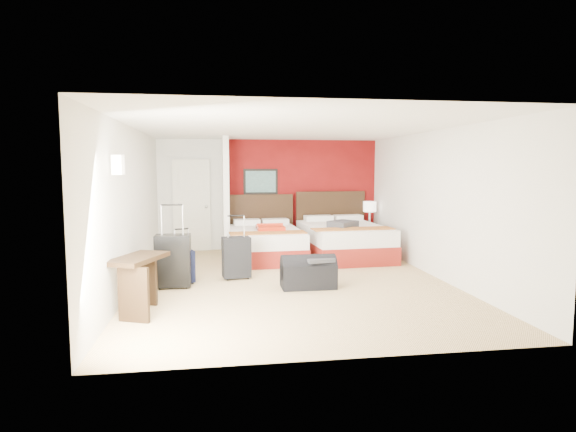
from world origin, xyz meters
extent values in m
plane|color=#D9BC85|center=(0.00, 0.00, 0.00)|extent=(6.50, 6.50, 0.00)
cube|color=silver|center=(0.00, 3.25, 1.25)|extent=(5.00, 0.04, 2.50)
cube|color=silver|center=(-2.50, 0.00, 1.25)|extent=(0.04, 6.50, 2.50)
cube|color=black|center=(-0.20, 3.19, 1.55)|extent=(0.78, 0.03, 0.58)
cube|color=white|center=(-2.38, -1.50, 1.90)|extent=(0.12, 0.20, 0.24)
cube|color=maroon|center=(0.75, 3.23, 1.25)|extent=(3.50, 0.04, 2.50)
cube|color=silver|center=(-1.00, 2.61, 1.25)|extent=(0.12, 1.20, 2.50)
cube|color=silver|center=(-1.75, 3.20, 1.02)|extent=(0.82, 0.06, 2.05)
cube|color=silver|center=(-0.23, 1.98, 0.31)|extent=(1.52, 2.11, 0.61)
cube|color=silver|center=(1.42, 1.95, 0.34)|extent=(1.69, 2.32, 0.67)
cube|color=red|center=(-0.13, 1.88, 0.66)|extent=(0.54, 0.74, 0.09)
cube|color=#3D3D42|center=(1.32, 1.65, 0.73)|extent=(0.68, 0.66, 0.13)
cube|color=black|center=(2.25, 2.78, 0.29)|extent=(0.44, 0.44, 0.57)
cylinder|color=white|center=(2.25, 2.78, 0.84)|extent=(0.37, 0.37, 0.53)
cube|color=black|center=(-1.87, -0.14, 0.40)|extent=(0.54, 0.34, 0.80)
cube|color=black|center=(-0.88, 0.32, 0.34)|extent=(0.49, 0.35, 0.68)
cube|color=black|center=(-1.75, 0.06, 0.25)|extent=(0.42, 0.34, 0.51)
cube|color=black|center=(0.20, -0.46, 0.21)|extent=(0.84, 0.45, 0.42)
cube|color=#333438|center=(0.35, -0.51, 0.45)|extent=(0.48, 0.43, 0.06)
cube|color=black|center=(-2.20, -1.41, 0.37)|extent=(0.75, 0.99, 0.74)
camera|label=1|loc=(-1.18, -7.59, 1.86)|focal=29.60mm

